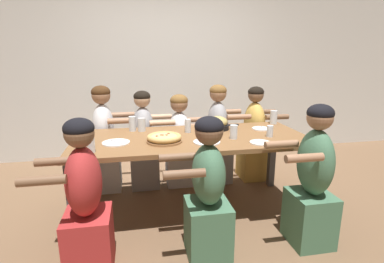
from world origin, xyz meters
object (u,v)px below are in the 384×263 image
object	(u,v)px
pizza_board_main	(164,138)
drinking_glass_c	(91,145)
drinking_glass_f	(274,118)
diner_far_right	(254,137)
diner_near_left	(85,204)
diner_far_left	(105,143)
diner_near_right	(313,182)
drinking_glass_d	(234,132)
drinking_glass_e	(188,127)
diner_far_center	(180,143)
drinking_glass_h	(270,132)
drinking_glass_g	(86,131)
skillet_bowl	(217,124)
diner_near_center	(208,194)
drinking_glass_a	(142,125)
diner_far_midleft	(144,144)
empty_plate_b	(207,142)
diner_far_midright	(217,138)
drinking_glass_b	(132,125)
empty_plate_d	(260,143)
empty_plate_c	(116,143)
empty_plate_a	(261,129)

from	to	relation	value
pizza_board_main	drinking_glass_c	xyz separation A→B (m)	(-0.59, -0.18, 0.03)
pizza_board_main	drinking_glass_f	xyz separation A→B (m)	(1.27, 0.50, 0.03)
diner_far_right	diner_near_left	bearing A→B (deg)	-52.29
diner_far_left	diner_near_right	size ratio (longest dim) A/B	1.03
drinking_glass_d	drinking_glass_e	xyz separation A→B (m)	(-0.37, 0.31, -0.00)
pizza_board_main	diner_near_right	xyz separation A→B (m)	(1.12, -0.56, -0.27)
diner_far_left	diner_far_center	distance (m)	0.86
drinking_glass_h	drinking_glass_g	bearing A→B (deg)	169.12
skillet_bowl	drinking_glass_e	bearing A→B (deg)	-167.75
diner_near_right	diner_far_right	size ratio (longest dim) A/B	1.01
drinking_glass_g	diner_near_left	distance (m)	0.93
diner_near_center	drinking_glass_a	bearing A→B (deg)	24.05
drinking_glass_h	drinking_glass_d	bearing A→B (deg)	-179.61
diner_far_midleft	diner_far_right	xyz separation A→B (m)	(1.34, 0.00, 0.01)
drinking_glass_f	empty_plate_b	bearing A→B (deg)	-146.77
diner_far_midright	diner_far_right	bearing A→B (deg)	90.00
empty_plate_b	diner_near_right	world-z (taller)	diner_near_right
drinking_glass_a	diner_far_left	distance (m)	0.63
drinking_glass_a	drinking_glass_h	xyz separation A→B (m)	(1.18, -0.44, -0.02)
pizza_board_main	drinking_glass_c	distance (m)	0.62
diner_near_center	drinking_glass_f	bearing A→B (deg)	-43.49
diner_far_midright	empty_plate_b	bearing A→B (deg)	-21.18
pizza_board_main	drinking_glass_b	world-z (taller)	drinking_glass_b
empty_plate_b	drinking_glass_h	bearing A→B (deg)	7.53
drinking_glass_e	diner_far_midleft	bearing A→B (deg)	128.86
drinking_glass_c	drinking_glass_d	distance (m)	1.24
drinking_glass_d	diner_far_center	xyz separation A→B (m)	(-0.38, 0.83, -0.33)
diner_far_center	diner_near_left	distance (m)	1.63
drinking_glass_a	drinking_glass_c	size ratio (longest dim) A/B	0.93
drinking_glass_a	drinking_glass_d	distance (m)	0.93
drinking_glass_a	drinking_glass_g	distance (m)	0.53
diner_far_right	drinking_glass_c	bearing A→B (deg)	-60.49
diner_near_center	diner_far_right	world-z (taller)	diner_far_right
pizza_board_main	empty_plate_d	world-z (taller)	pizza_board_main
drinking_glass_d	diner_far_left	bearing A→B (deg)	145.90
diner_near_center	diner_far_right	size ratio (longest dim) A/B	0.95
empty_plate_b	diner_near_right	bearing A→B (deg)	-32.07
drinking_glass_d	drinking_glass_f	distance (m)	0.82
drinking_glass_c	diner_near_right	size ratio (longest dim) A/B	0.12
drinking_glass_f	diner_near_center	bearing A→B (deg)	-133.49
drinking_glass_d	drinking_glass_h	xyz separation A→B (m)	(0.36, 0.00, -0.01)
drinking_glass_h	diner_far_left	xyz separation A→B (m)	(-1.59, 0.83, -0.26)
drinking_glass_d	diner_far_right	distance (m)	1.04
skillet_bowl	drinking_glass_e	xyz separation A→B (m)	(-0.32, -0.07, 0.00)
empty_plate_c	diner_far_left	bearing A→B (deg)	102.84
diner_far_center	drinking_glass_h	bearing A→B (deg)	41.40
empty_plate_a	drinking_glass_g	xyz separation A→B (m)	(-1.73, 0.03, 0.05)
skillet_bowl	diner_far_right	bearing A→B (deg)	37.13
drinking_glass_b	diner_far_midleft	xyz separation A→B (m)	(0.12, 0.36, -0.32)
diner_far_midleft	drinking_glass_d	bearing A→B (deg)	43.55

